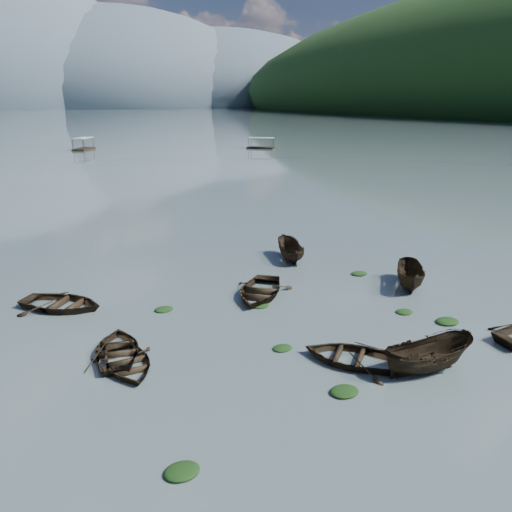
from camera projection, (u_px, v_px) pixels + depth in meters
name	position (u px, v px, depth m)	size (l,w,h in m)	color
ground_plane	(383.00, 388.00, 19.48)	(2400.00, 2400.00, 0.00)	#4F6063
haze_mtn_c	(116.00, 107.00, 856.40)	(520.00, 520.00, 260.00)	#475666
haze_mtn_d	(214.00, 106.00, 927.69)	(520.00, 520.00, 220.00)	#475666
rowboat_0	(128.00, 367.00, 21.01)	(2.73, 3.82, 0.79)	black
rowboat_1	(118.00, 354.00, 22.08)	(2.86, 4.00, 0.83)	black
rowboat_2	(427.00, 370.00, 20.76)	(1.61, 4.27, 1.65)	black
rowboat_3	(353.00, 362.00, 21.45)	(3.09, 4.33, 0.90)	black
rowboat_5	(410.00, 286.00, 30.14)	(1.58, 4.21, 1.63)	black
rowboat_6	(62.00, 308.00, 26.95)	(3.32, 4.64, 0.96)	black
rowboat_7	(259.00, 296.00, 28.70)	(3.44, 4.81, 1.00)	black
rowboat_8	(290.00, 259.00, 35.22)	(1.52, 4.04, 1.56)	black
weed_clump_0	(182.00, 473.00, 15.04)	(1.11, 0.91, 0.24)	black
weed_clump_1	(282.00, 349.00, 22.54)	(0.92, 0.74, 0.20)	black
weed_clump_2	(344.00, 393.00, 19.16)	(1.17, 0.94, 0.25)	black
weed_clump_3	(404.00, 313.00, 26.40)	(0.92, 0.78, 0.20)	black
weed_clump_4	(447.00, 323.00, 25.22)	(1.23, 0.97, 0.25)	black
weed_clump_5	(164.00, 310.00, 26.69)	(1.01, 0.82, 0.21)	black
weed_clump_6	(260.00, 306.00, 27.20)	(0.94, 0.79, 0.20)	black
weed_clump_7	(359.00, 274.00, 32.20)	(1.06, 0.85, 0.23)	black
pontoon_centre	(84.00, 150.00, 112.68)	(2.83, 6.78, 2.60)	black
pontoon_right	(261.00, 149.00, 115.79)	(2.63, 6.31, 2.42)	black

